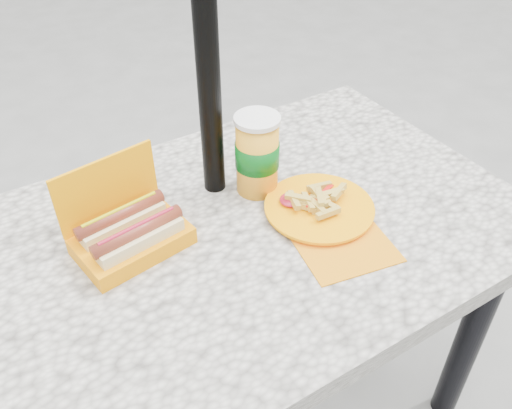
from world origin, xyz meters
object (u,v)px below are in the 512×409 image
hotdog_box (130,232)px  soda_cup (257,154)px  umbrella_pole (207,44)px  fries_plate (320,209)px

hotdog_box → soda_cup: (0.32, 0.03, 0.06)m
hotdog_box → umbrella_pole: bearing=11.7°
hotdog_box → soda_cup: soda_cup is taller
umbrella_pole → hotdog_box: 0.40m
umbrella_pole → soda_cup: size_ratio=11.46×
umbrella_pole → fries_plate: size_ratio=6.42×
hotdog_box → soda_cup: size_ratio=1.26×
hotdog_box → fries_plate: bearing=-25.7°
umbrella_pole → soda_cup: bearing=-36.9°
umbrella_pole → fries_plate: 0.42m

